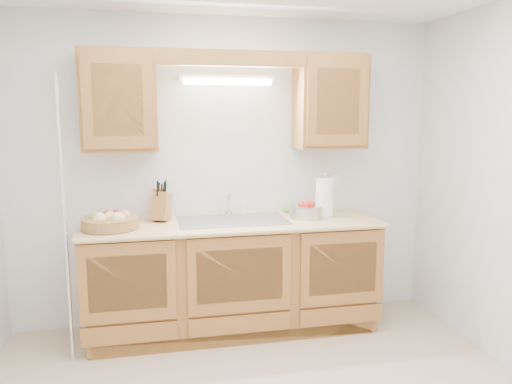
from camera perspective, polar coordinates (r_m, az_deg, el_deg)
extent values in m
cube|color=silver|center=(4.15, -3.37, 2.27)|extent=(3.50, 0.02, 2.50)
cube|color=silver|center=(1.33, 16.81, -12.87)|extent=(3.50, 0.02, 2.50)
cube|color=#96622C|center=(4.04, -2.62, -9.71)|extent=(2.20, 0.60, 0.86)
cube|color=#DCB373|center=(3.91, -2.63, -3.66)|extent=(2.30, 0.63, 0.04)
cube|color=#96622C|center=(3.92, -15.36, 10.00)|extent=(0.55, 0.33, 0.75)
cube|color=#96622C|center=(4.17, 8.44, 10.14)|extent=(0.55, 0.33, 0.75)
cube|color=#96622C|center=(3.84, -2.79, 15.04)|extent=(2.20, 0.05, 0.12)
cylinder|color=white|center=(4.03, -3.25, 12.47)|extent=(0.70, 0.05, 0.05)
cube|color=white|center=(4.06, -3.32, 12.87)|extent=(0.76, 0.06, 0.05)
cube|color=#9E9EA3|center=(3.92, -2.68, -3.26)|extent=(0.84, 0.46, 0.01)
cube|color=#9E9EA3|center=(3.91, -5.72, -4.58)|extent=(0.39, 0.40, 0.16)
cube|color=#9E9EA3|center=(3.98, 0.32, -4.30)|extent=(0.39, 0.40, 0.16)
cylinder|color=silver|center=(4.11, -3.13, -2.45)|extent=(0.06, 0.06, 0.04)
cylinder|color=silver|center=(4.10, -3.14, -1.35)|extent=(0.02, 0.02, 0.16)
cylinder|color=silver|center=(4.03, -3.04, -0.22)|extent=(0.02, 0.12, 0.02)
cylinder|color=white|center=(4.12, -1.49, -1.84)|extent=(0.03, 0.03, 0.12)
cylinder|color=silver|center=(3.64, -21.01, -3.28)|extent=(0.03, 0.03, 2.00)
cube|color=white|center=(4.40, 8.99, 1.25)|extent=(0.08, 0.01, 0.12)
cylinder|color=olive|center=(3.80, -16.32, -3.37)|extent=(0.53, 0.53, 0.08)
sphere|color=#D8C67F|center=(3.75, -17.44, -3.00)|extent=(0.10, 0.10, 0.10)
sphere|color=#D8C67F|center=(3.73, -15.54, -2.98)|extent=(0.10, 0.10, 0.10)
sphere|color=tan|center=(3.83, -14.77, -2.67)|extent=(0.10, 0.10, 0.10)
sphere|color=#A81C13|center=(3.86, -16.61, -2.67)|extent=(0.09, 0.09, 0.09)
sphere|color=#72A53F|center=(3.83, -18.01, -2.81)|extent=(0.09, 0.09, 0.09)
sphere|color=#D8C67F|center=(3.78, -16.36, -2.87)|extent=(0.10, 0.10, 0.10)
sphere|color=#A81C13|center=(3.89, -15.73, -2.56)|extent=(0.09, 0.09, 0.09)
cube|color=#96622C|center=(3.97, -10.70, -1.66)|extent=(0.17, 0.21, 0.25)
cylinder|color=black|center=(3.93, -11.19, 0.16)|extent=(0.03, 0.04, 0.09)
cylinder|color=black|center=(3.93, -10.75, 0.23)|extent=(0.03, 0.04, 0.09)
cylinder|color=black|center=(3.93, -10.31, 0.30)|extent=(0.03, 0.04, 0.09)
cylinder|color=black|center=(3.97, -11.05, 0.42)|extent=(0.03, 0.04, 0.09)
cylinder|color=black|center=(3.97, -10.47, 0.50)|extent=(0.03, 0.04, 0.09)
cylinder|color=black|center=(4.00, -11.21, 0.59)|extent=(0.03, 0.04, 0.09)
cylinder|color=black|center=(4.00, -10.34, 0.68)|extent=(0.03, 0.04, 0.09)
cylinder|color=orange|center=(4.05, -11.04, -1.29)|extent=(0.09, 0.09, 0.25)
cylinder|color=white|center=(4.03, -11.10, 0.52)|extent=(0.09, 0.09, 0.01)
imported|color=blue|center=(4.05, -10.71, -1.75)|extent=(0.11, 0.11, 0.18)
cube|color=#CC333F|center=(4.26, 4.00, -2.29)|extent=(0.13, 0.09, 0.01)
cube|color=green|center=(4.26, 4.00, -2.15)|extent=(0.13, 0.09, 0.02)
cylinder|color=silver|center=(4.12, 7.79, -2.69)|extent=(0.18, 0.18, 0.01)
cylinder|color=silver|center=(4.09, 7.84, -0.35)|extent=(0.02, 0.02, 0.35)
cylinder|color=white|center=(4.10, 7.83, -0.58)|extent=(0.19, 0.19, 0.30)
sphere|color=silver|center=(4.07, 7.89, 2.10)|extent=(0.02, 0.02, 0.02)
cylinder|color=silver|center=(4.05, 5.67, -2.22)|extent=(0.29, 0.29, 0.10)
sphere|color=#A81C13|center=(4.03, 5.27, -1.53)|extent=(0.07, 0.07, 0.07)
sphere|color=#A81C13|center=(4.06, 6.00, -1.45)|extent=(0.07, 0.07, 0.07)
sphere|color=#A81C13|center=(4.01, 5.81, -1.60)|extent=(0.07, 0.07, 0.07)
sphere|color=#A81C13|center=(4.03, 6.32, -1.55)|extent=(0.07, 0.07, 0.07)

